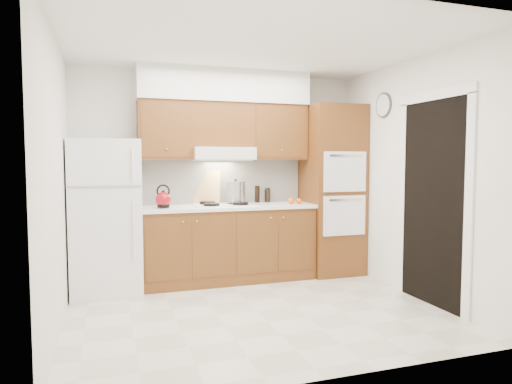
{
  "coord_description": "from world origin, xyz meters",
  "views": [
    {
      "loc": [
        -1.39,
        -4.21,
        1.49
      ],
      "look_at": [
        0.14,
        0.45,
        1.15
      ],
      "focal_mm": 32.0,
      "sensor_mm": 36.0,
      "label": 1
    }
  ],
  "objects_px": {
    "fridge": "(106,217)",
    "oven_cabinet": "(332,190)",
    "stock_pot": "(236,192)",
    "kettle": "(163,200)"
  },
  "relations": [
    {
      "from": "fridge",
      "to": "oven_cabinet",
      "type": "relative_size",
      "value": 0.78
    },
    {
      "from": "oven_cabinet",
      "to": "stock_pot",
      "type": "height_order",
      "value": "oven_cabinet"
    },
    {
      "from": "oven_cabinet",
      "to": "kettle",
      "type": "relative_size",
      "value": 12.32
    },
    {
      "from": "stock_pot",
      "to": "fridge",
      "type": "bearing_deg",
      "value": -175.28
    },
    {
      "from": "fridge",
      "to": "oven_cabinet",
      "type": "height_order",
      "value": "oven_cabinet"
    },
    {
      "from": "fridge",
      "to": "kettle",
      "type": "distance_m",
      "value": 0.66
    },
    {
      "from": "fridge",
      "to": "stock_pot",
      "type": "distance_m",
      "value": 1.57
    },
    {
      "from": "fridge",
      "to": "kettle",
      "type": "relative_size",
      "value": 9.63
    },
    {
      "from": "fridge",
      "to": "oven_cabinet",
      "type": "xyz_separation_m",
      "value": [
        2.85,
        0.03,
        0.24
      ]
    },
    {
      "from": "oven_cabinet",
      "to": "stock_pot",
      "type": "relative_size",
      "value": 8.76
    }
  ]
}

